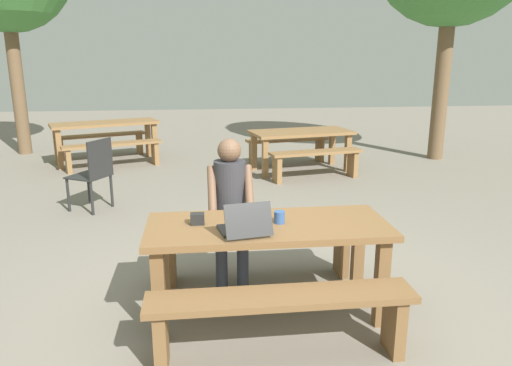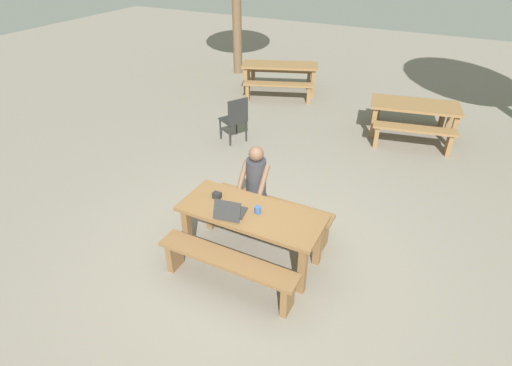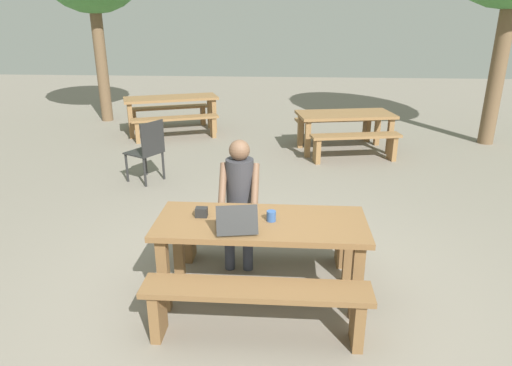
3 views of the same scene
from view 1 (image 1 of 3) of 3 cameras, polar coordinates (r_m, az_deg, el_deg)
name	(u,v)px [view 1 (image 1 of 3)]	position (r m, az deg, el deg)	size (l,w,h in m)	color
ground_plane	(267,312)	(3.92, 1.36, -14.98)	(30.00, 30.00, 0.00)	gray
picnic_table_front	(268,238)	(3.66, 1.41, -6.53)	(1.80, 0.74, 0.74)	brown
bench_near	(281,311)	(3.22, 2.98, -14.86)	(1.74, 0.30, 0.47)	brown
bench_far	(258,241)	(4.32, 0.23, -6.88)	(1.74, 0.30, 0.47)	brown
laptop	(245,226)	(3.40, -1.31, -5.03)	(0.38, 0.39, 0.24)	#2D2D2D
small_pouch	(197,219)	(3.62, -6.91, -4.21)	(0.10, 0.08, 0.08)	black
coffee_mug	(279,217)	(3.62, 2.77, -4.04)	(0.08, 0.08, 0.09)	#335693
person_seated	(230,202)	(4.13, -3.04, -2.19)	(0.38, 0.39, 1.28)	#333847
plastic_chair	(94,173)	(6.53, -18.57, 1.16)	(0.60, 0.60, 0.93)	#262626
picnic_table_mid	(105,129)	(9.45, -17.31, 6.12)	(2.02, 1.30, 0.76)	olive
bench_mid_south	(113,149)	(8.94, -16.50, 3.80)	(1.71, 0.88, 0.46)	olive
bench_mid_north	(101,140)	(10.06, -17.79, 4.87)	(1.71, 0.88, 0.46)	olive
picnic_table_rear	(301,137)	(8.38, 5.31, 5.41)	(1.82, 1.12, 0.70)	olive
bench_rear_south	(316,159)	(7.85, 7.09, 2.87)	(1.56, 0.59, 0.47)	olive
bench_rear_north	(287,145)	(9.01, 3.68, 4.48)	(1.56, 0.59, 0.47)	olive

